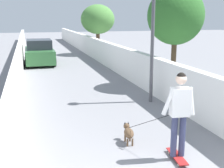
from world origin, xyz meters
name	(u,v)px	position (x,y,z in m)	size (l,w,h in m)	color
ground_plane	(65,66)	(14.00, 0.00, 0.00)	(80.00, 80.00, 0.00)	gray
wall_left	(19,63)	(12.00, 2.54, 0.65)	(48.00, 0.30, 1.29)	silver
fence_right	(114,57)	(12.00, -2.54, 0.72)	(48.00, 0.30, 1.44)	white
tree_right_near	(98,20)	(19.00, -3.28, 2.71)	(2.61, 2.61, 3.86)	brown
tree_right_mid	(176,16)	(7.50, -3.80, 2.96)	(2.31, 2.31, 4.16)	#473523
lamp_post	(153,17)	(5.67, -1.99, 2.91)	(0.36, 0.36, 4.24)	#4C4C51
skateboard	(177,156)	(1.55, -0.80, 0.07)	(0.82, 0.30, 0.08)	maroon
person_skateboarder	(180,108)	(1.55, -0.80, 1.13)	(0.27, 0.72, 1.78)	#333859
dog	(129,132)	(2.60, -0.08, 0.27)	(1.36, 0.86, 1.06)	brown
car_near	(39,53)	(15.39, 1.39, 0.71)	(3.85, 1.80, 1.54)	#336B38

